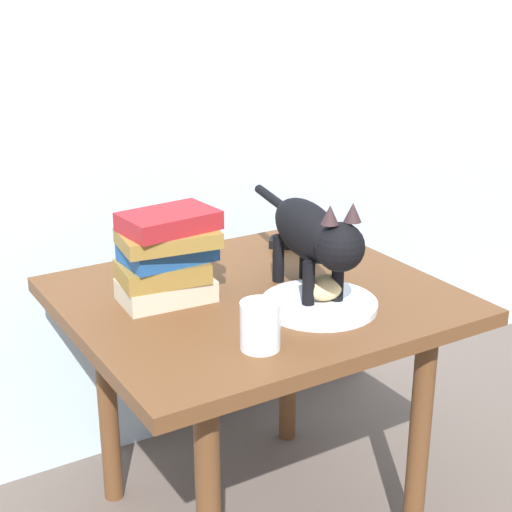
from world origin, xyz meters
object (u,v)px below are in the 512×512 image
object	(u,v)px
candle_jar	(260,328)
plate	(319,304)
tv_remote	(302,244)
side_table	(256,327)
cat	(313,235)
bread_roll	(325,287)
book_stack	(167,256)

from	to	relation	value
candle_jar	plate	bearing A→B (deg)	25.24
tv_remote	candle_jar	bearing A→B (deg)	-92.52
side_table	cat	distance (m)	0.24
plate	candle_jar	size ratio (longest dim) A/B	2.65
cat	candle_jar	distance (m)	0.26
bread_roll	side_table	bearing A→B (deg)	123.72
bread_roll	candle_jar	world-z (taller)	candle_jar
side_table	book_stack	distance (m)	0.24
plate	tv_remote	distance (m)	0.35
plate	side_table	bearing A→B (deg)	118.94
bread_roll	tv_remote	world-z (taller)	bread_roll
cat	book_stack	size ratio (longest dim) A/B	2.42
plate	cat	distance (m)	0.13
cat	book_stack	xyz separation A→B (m)	(-0.25, 0.13, -0.04)
plate	cat	size ratio (longest dim) A/B	0.48
plate	book_stack	world-z (taller)	book_stack
plate	tv_remote	bearing A→B (deg)	61.20
side_table	book_stack	world-z (taller)	book_stack
plate	book_stack	xyz separation A→B (m)	(-0.23, 0.18, 0.09)
cat	tv_remote	distance (m)	0.32
cat	tv_remote	bearing A→B (deg)	59.26
side_table	cat	xyz separation A→B (m)	(0.08, -0.08, 0.21)
tv_remote	book_stack	bearing A→B (deg)	-123.46
plate	candle_jar	bearing A→B (deg)	-154.76
plate	bread_roll	world-z (taller)	bread_roll
plate	cat	xyz separation A→B (m)	(0.01, 0.05, 0.13)
bread_roll	book_stack	size ratio (longest dim) A/B	0.41
candle_jar	tv_remote	xyz separation A→B (m)	(0.35, 0.39, -0.03)
side_table	bread_roll	world-z (taller)	bread_roll
cat	candle_jar	bearing A→B (deg)	-146.20
book_stack	candle_jar	size ratio (longest dim) A/B	2.29
plate	book_stack	distance (m)	0.31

